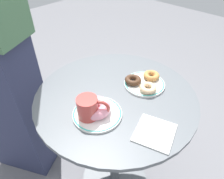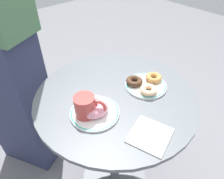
{
  "view_description": "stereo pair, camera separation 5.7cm",
  "coord_description": "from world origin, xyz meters",
  "px_view_note": "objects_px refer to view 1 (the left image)",
  "views": [
    {
      "loc": [
        -0.5,
        -0.45,
        1.32
      ],
      "look_at": [
        -0.01,
        0.01,
        0.77
      ],
      "focal_mm": 32.89,
      "sensor_mm": 36.0,
      "label": 1
    },
    {
      "loc": [
        -0.46,
        -0.49,
        1.32
      ],
      "look_at": [
        -0.01,
        0.01,
        0.77
      ],
      "focal_mm": 32.89,
      "sensor_mm": 36.0,
      "label": 2
    }
  ],
  "objects_px": {
    "cafe_table": "(115,132)",
    "donut_chocolate": "(133,80)",
    "plate_right": "(144,84)",
    "paper_napkin": "(155,133)",
    "plate_left": "(97,114)",
    "donut_glazed": "(148,88)",
    "donut_old_fashioned": "(151,76)",
    "coffee_mug": "(89,109)",
    "donut_pink_frosted": "(95,108)"
  },
  "relations": [
    {
      "from": "donut_old_fashioned",
      "to": "donut_chocolate",
      "type": "relative_size",
      "value": 1.0
    },
    {
      "from": "plate_right",
      "to": "plate_left",
      "type": "bearing_deg",
      "value": 175.96
    },
    {
      "from": "donut_pink_frosted",
      "to": "coffee_mug",
      "type": "bearing_deg",
      "value": 175.43
    },
    {
      "from": "donut_chocolate",
      "to": "donut_glazed",
      "type": "distance_m",
      "value": 0.08
    },
    {
      "from": "plate_right",
      "to": "paper_napkin",
      "type": "distance_m",
      "value": 0.28
    },
    {
      "from": "plate_left",
      "to": "paper_napkin",
      "type": "xyz_separation_m",
      "value": [
        0.08,
        -0.21,
        -0.0
      ]
    },
    {
      "from": "donut_chocolate",
      "to": "donut_glazed",
      "type": "xyz_separation_m",
      "value": [
        -0.0,
        -0.08,
        0.0
      ]
    },
    {
      "from": "donut_glazed",
      "to": "coffee_mug",
      "type": "distance_m",
      "value": 0.29
    },
    {
      "from": "paper_napkin",
      "to": "cafe_table",
      "type": "bearing_deg",
      "value": 75.9
    },
    {
      "from": "plate_left",
      "to": "donut_chocolate",
      "type": "relative_size",
      "value": 2.56
    },
    {
      "from": "plate_left",
      "to": "donut_glazed",
      "type": "relative_size",
      "value": 2.56
    },
    {
      "from": "donut_old_fashioned",
      "to": "donut_chocolate",
      "type": "distance_m",
      "value": 0.1
    },
    {
      "from": "donut_chocolate",
      "to": "donut_glazed",
      "type": "height_order",
      "value": "same"
    },
    {
      "from": "cafe_table",
      "to": "donut_chocolate",
      "type": "bearing_deg",
      "value": -4.65
    },
    {
      "from": "donut_pink_frosted",
      "to": "coffee_mug",
      "type": "height_order",
      "value": "coffee_mug"
    },
    {
      "from": "plate_left",
      "to": "donut_glazed",
      "type": "xyz_separation_m",
      "value": [
        0.25,
        -0.06,
        0.02
      ]
    },
    {
      "from": "cafe_table",
      "to": "coffee_mug",
      "type": "relative_size",
      "value": 6.94
    },
    {
      "from": "donut_old_fashioned",
      "to": "donut_glazed",
      "type": "xyz_separation_m",
      "value": [
        -0.09,
        -0.04,
        0.0
      ]
    },
    {
      "from": "paper_napkin",
      "to": "donut_old_fashioned",
      "type": "bearing_deg",
      "value": 37.44
    },
    {
      "from": "coffee_mug",
      "to": "cafe_table",
      "type": "bearing_deg",
      "value": 6.69
    },
    {
      "from": "cafe_table",
      "to": "donut_old_fashioned",
      "type": "distance_m",
      "value": 0.35
    },
    {
      "from": "donut_pink_frosted",
      "to": "donut_old_fashioned",
      "type": "xyz_separation_m",
      "value": [
        0.33,
        -0.03,
        -0.01
      ]
    },
    {
      "from": "plate_right",
      "to": "donut_old_fashioned",
      "type": "relative_size",
      "value": 2.47
    },
    {
      "from": "plate_left",
      "to": "donut_old_fashioned",
      "type": "xyz_separation_m",
      "value": [
        0.33,
        -0.02,
        0.02
      ]
    },
    {
      "from": "donut_chocolate",
      "to": "donut_glazed",
      "type": "relative_size",
      "value": 1.0
    },
    {
      "from": "cafe_table",
      "to": "donut_chocolate",
      "type": "xyz_separation_m",
      "value": [
        0.11,
        -0.01,
        0.28
      ]
    },
    {
      "from": "donut_chocolate",
      "to": "coffee_mug",
      "type": "relative_size",
      "value": 0.7
    },
    {
      "from": "plate_left",
      "to": "donut_glazed",
      "type": "distance_m",
      "value": 0.25
    },
    {
      "from": "plate_right",
      "to": "coffee_mug",
      "type": "xyz_separation_m",
      "value": [
        -0.31,
        0.03,
        0.04
      ]
    },
    {
      "from": "donut_glazed",
      "to": "cafe_table",
      "type": "bearing_deg",
      "value": 139.24
    },
    {
      "from": "cafe_table",
      "to": "paper_napkin",
      "type": "bearing_deg",
      "value": -104.1
    },
    {
      "from": "donut_pink_frosted",
      "to": "cafe_table",
      "type": "bearing_deg",
      "value": 9.04
    },
    {
      "from": "donut_old_fashioned",
      "to": "coffee_mug",
      "type": "xyz_separation_m",
      "value": [
        -0.36,
        0.03,
        0.02
      ]
    },
    {
      "from": "coffee_mug",
      "to": "plate_right",
      "type": "bearing_deg",
      "value": -5.59
    },
    {
      "from": "cafe_table",
      "to": "donut_glazed",
      "type": "bearing_deg",
      "value": -40.76
    },
    {
      "from": "donut_chocolate",
      "to": "paper_napkin",
      "type": "bearing_deg",
      "value": -125.46
    },
    {
      "from": "donut_chocolate",
      "to": "coffee_mug",
      "type": "bearing_deg",
      "value": -177.66
    },
    {
      "from": "plate_left",
      "to": "donut_old_fashioned",
      "type": "distance_m",
      "value": 0.33
    },
    {
      "from": "plate_right",
      "to": "coffee_mug",
      "type": "height_order",
      "value": "coffee_mug"
    },
    {
      "from": "plate_left",
      "to": "plate_right",
      "type": "bearing_deg",
      "value": -4.04
    },
    {
      "from": "donut_glazed",
      "to": "coffee_mug",
      "type": "relative_size",
      "value": 0.7
    },
    {
      "from": "donut_pink_frosted",
      "to": "paper_napkin",
      "type": "bearing_deg",
      "value": -70.45
    },
    {
      "from": "cafe_table",
      "to": "paper_napkin",
      "type": "distance_m",
      "value": 0.36
    },
    {
      "from": "donut_pink_frosted",
      "to": "donut_glazed",
      "type": "xyz_separation_m",
      "value": [
        0.25,
        -0.07,
        -0.01
      ]
    },
    {
      "from": "cafe_table",
      "to": "donut_glazed",
      "type": "distance_m",
      "value": 0.32
    },
    {
      "from": "plate_right",
      "to": "donut_glazed",
      "type": "bearing_deg",
      "value": -128.57
    },
    {
      "from": "plate_left",
      "to": "cafe_table",
      "type": "bearing_deg",
      "value": 12.33
    },
    {
      "from": "donut_pink_frosted",
      "to": "donut_old_fashioned",
      "type": "bearing_deg",
      "value": -4.71
    },
    {
      "from": "plate_right",
      "to": "paper_napkin",
      "type": "relative_size",
      "value": 1.35
    },
    {
      "from": "donut_pink_frosted",
      "to": "donut_glazed",
      "type": "relative_size",
      "value": 1.57
    }
  ]
}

